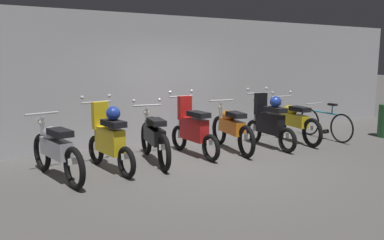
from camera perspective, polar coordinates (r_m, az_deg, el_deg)
The scene contains 10 objects.
ground_plane at distance 7.18m, azimuth 3.61°, elevation -6.58°, with size 80.00×80.00×0.00m, color #565451.
back_wall at distance 9.09m, azimuth -5.10°, elevation 5.98°, with size 16.00×0.30×2.91m, color #ADADB2.
motorbike_slot_0 at distance 6.60m, azimuth -19.40°, elevation -4.10°, with size 0.60×1.93×1.03m.
motorbike_slot_1 at distance 6.85m, azimuth -12.11°, elevation -2.65°, with size 0.58×1.68×1.29m.
motorbike_slot_2 at distance 7.30m, azimuth -5.62°, elevation -2.37°, with size 0.60×1.94×1.15m.
motorbike_slot_3 at distance 7.77m, azimuth 0.13°, elevation -1.38°, with size 0.59×1.68×1.29m.
motorbike_slot_4 at distance 8.21m, azimuth 5.81°, elevation -1.12°, with size 0.59×1.94×1.03m.
motorbike_slot_5 at distance 8.63m, azimuth 11.30°, elevation -0.24°, with size 0.59×1.68×1.29m.
motorbike_slot_6 at distance 9.38m, azimuth 14.71°, elevation -0.10°, with size 0.58×1.94×1.15m.
bicycle at distance 9.93m, azimuth 18.95°, elevation -0.57°, with size 0.50×1.73×0.89m.
Camera 1 is at (-3.88, -5.73, 1.92)m, focal length 36.26 mm.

